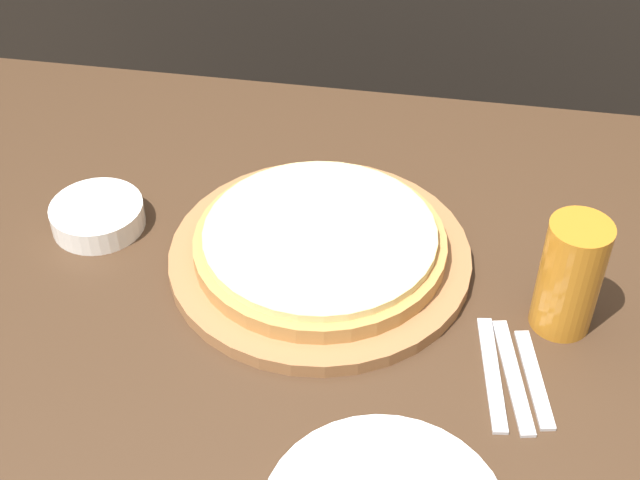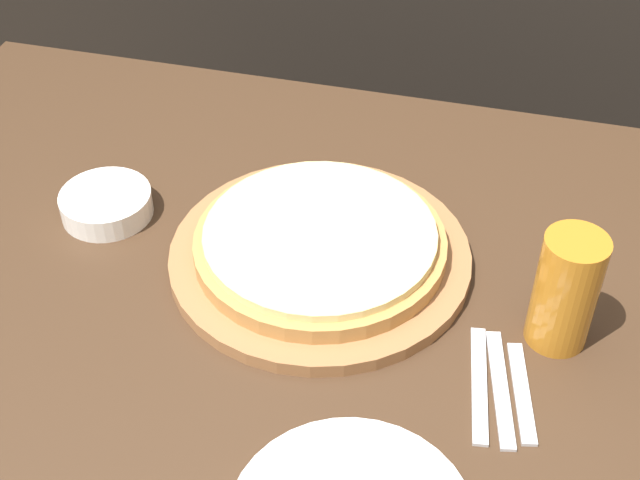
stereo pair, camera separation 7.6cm
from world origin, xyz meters
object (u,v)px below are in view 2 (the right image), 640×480
at_px(pizza_on_board, 320,248).
at_px(beer_glass, 567,287).
at_px(dinner_knife, 500,388).
at_px(spoon, 522,392).
at_px(side_bowl, 106,204).
at_px(fork, 479,384).

bearing_deg(pizza_on_board, beer_glass, -10.42).
relative_size(pizza_on_board, dinner_knife, 2.32).
bearing_deg(spoon, side_bowl, 163.21).
bearing_deg(dinner_knife, fork, 180.00).
xyz_separation_m(side_bowl, fork, (0.56, -0.18, -0.02)).
bearing_deg(pizza_on_board, spoon, -29.36).
xyz_separation_m(fork, dinner_knife, (0.02, 0.00, 0.00)).
distance_m(pizza_on_board, dinner_knife, 0.31).
distance_m(side_bowl, spoon, 0.64).
relative_size(fork, dinner_knife, 1.00).
distance_m(fork, dinner_knife, 0.02).
xyz_separation_m(pizza_on_board, fork, (0.24, -0.16, -0.02)).
bearing_deg(beer_glass, side_bowl, 172.76).
bearing_deg(beer_glass, spoon, -107.31).
height_order(pizza_on_board, side_bowl, pizza_on_board).
height_order(side_bowl, dinner_knife, side_bowl).
distance_m(dinner_knife, spoon, 0.03).
bearing_deg(side_bowl, beer_glass, -7.24).
distance_m(side_bowl, fork, 0.59).
distance_m(pizza_on_board, spoon, 0.33).
distance_m(fork, spoon, 0.05).
relative_size(pizza_on_board, spoon, 2.72).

